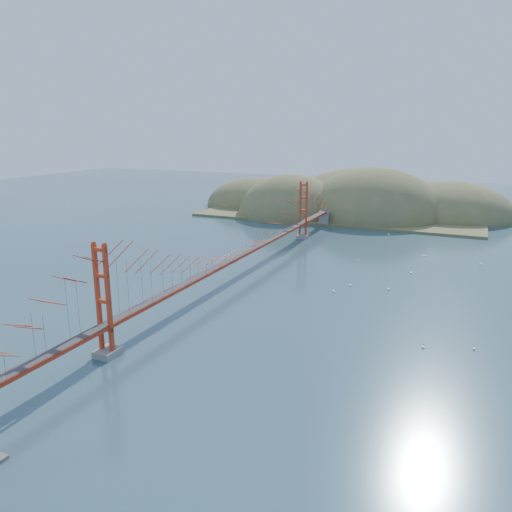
% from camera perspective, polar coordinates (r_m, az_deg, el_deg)
% --- Properties ---
extents(ground, '(320.00, 320.00, 0.00)m').
position_cam_1_polar(ground, '(76.72, -1.97, -2.37)').
color(ground, '#2C4B59').
rests_on(ground, ground).
extents(bridge, '(2.20, 94.40, 12.00)m').
position_cam_1_polar(bridge, '(75.14, -1.96, 2.79)').
color(bridge, gray).
rests_on(bridge, ground).
extents(far_headlands, '(84.00, 58.00, 25.00)m').
position_cam_1_polar(far_headlands, '(139.52, 11.38, 5.06)').
color(far_headlands, olive).
rests_on(far_headlands, ground).
extents(sailboat_12, '(0.60, 0.53, 0.69)m').
position_cam_1_polar(sailboat_12, '(110.11, 14.90, 2.44)').
color(sailboat_12, white).
rests_on(sailboat_12, ground).
extents(sailboat_5, '(0.48, 0.49, 0.56)m').
position_cam_1_polar(sailboat_5, '(57.10, 23.65, -9.59)').
color(sailboat_5, white).
rests_on(sailboat_5, ground).
extents(sailboat_0, '(0.54, 0.59, 0.67)m').
position_cam_1_polar(sailboat_0, '(70.60, 8.86, -3.92)').
color(sailboat_0, white).
rests_on(sailboat_0, ground).
extents(sailboat_14, '(0.51, 0.63, 0.74)m').
position_cam_1_polar(sailboat_14, '(73.14, 14.90, -3.59)').
color(sailboat_14, white).
rests_on(sailboat_14, ground).
extents(sailboat_6, '(0.54, 0.54, 0.57)m').
position_cam_1_polar(sailboat_6, '(55.62, 18.56, -9.74)').
color(sailboat_6, white).
rests_on(sailboat_6, ground).
extents(sailboat_4, '(0.60, 0.60, 0.68)m').
position_cam_1_polar(sailboat_4, '(91.38, 24.28, -0.80)').
color(sailboat_4, white).
rests_on(sailboat_4, ground).
extents(sailboat_3, '(0.50, 0.42, 0.59)m').
position_cam_1_polar(sailboat_3, '(87.55, 11.64, -0.43)').
color(sailboat_3, white).
rests_on(sailboat_3, ground).
extents(sailboat_16, '(0.67, 0.67, 0.69)m').
position_cam_1_polar(sailboat_16, '(73.65, 10.72, -3.22)').
color(sailboat_16, white).
rests_on(sailboat_16, ground).
extents(sailboat_1, '(0.53, 0.58, 0.65)m').
position_cam_1_polar(sailboat_1, '(82.24, 17.30, -1.76)').
color(sailboat_1, white).
rests_on(sailboat_1, ground).
extents(sailboat_7, '(0.60, 0.54, 0.67)m').
position_cam_1_polar(sailboat_7, '(93.67, 18.66, 0.08)').
color(sailboat_7, white).
rests_on(sailboat_7, ground).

